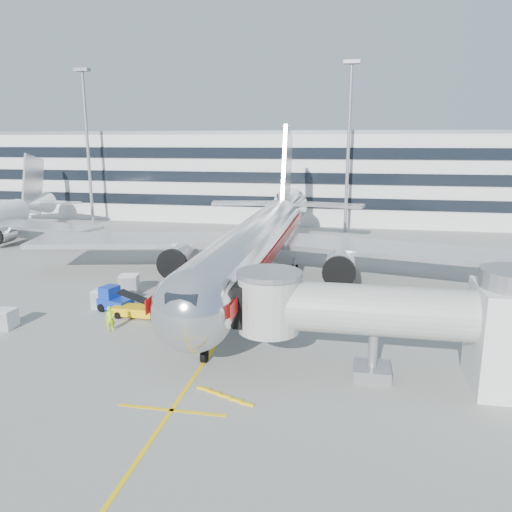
% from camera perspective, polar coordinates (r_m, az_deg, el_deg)
% --- Properties ---
extents(ground, '(180.00, 180.00, 0.00)m').
position_cam_1_polar(ground, '(40.07, -2.60, -7.28)').
color(ground, gray).
rests_on(ground, ground).
extents(lead_in_line, '(0.25, 70.00, 0.01)m').
position_cam_1_polar(lead_in_line, '(49.36, 0.10, -3.33)').
color(lead_in_line, yellow).
rests_on(lead_in_line, ground).
extents(stop_bar, '(6.00, 0.25, 0.01)m').
position_cam_1_polar(stop_bar, '(27.90, -9.62, -16.99)').
color(stop_bar, yellow).
rests_on(stop_bar, ground).
extents(main_jet, '(50.95, 48.70, 16.06)m').
position_cam_1_polar(main_jet, '(50.00, 0.48, 1.87)').
color(main_jet, silver).
rests_on(main_jet, ground).
extents(jet_bridge, '(17.80, 4.50, 7.00)m').
position_cam_1_polar(jet_bridge, '(30.41, 16.62, -6.76)').
color(jet_bridge, silver).
rests_on(jet_bridge, ground).
extents(terminal, '(150.00, 24.25, 15.60)m').
position_cam_1_polar(terminal, '(95.10, 5.61, 9.24)').
color(terminal, silver).
rests_on(terminal, ground).
extents(light_mast_west, '(2.40, 1.20, 25.45)m').
position_cam_1_polar(light_mast_west, '(89.98, -18.77, 12.94)').
color(light_mast_west, gray).
rests_on(light_mast_west, ground).
extents(light_mast_centre, '(2.40, 1.20, 25.45)m').
position_cam_1_polar(light_mast_centre, '(78.55, 10.57, 13.49)').
color(light_mast_centre, gray).
rests_on(light_mast_centre, ground).
extents(belt_loader, '(4.50, 1.72, 2.14)m').
position_cam_1_polar(belt_loader, '(41.46, -13.19, -6.03)').
color(belt_loader, yellow).
rests_on(belt_loader, ground).
extents(baggage_tug, '(3.07, 2.38, 2.05)m').
position_cam_1_polar(baggage_tug, '(43.53, -15.96, -4.88)').
color(baggage_tug, '#0E2C9C').
rests_on(baggage_tug, ground).
extents(cargo_container_left, '(1.50, 1.50, 1.54)m').
position_cam_1_polar(cargo_container_left, '(44.64, -17.16, -4.68)').
color(cargo_container_left, silver).
rests_on(cargo_container_left, ground).
extents(cargo_container_right, '(2.02, 2.02, 1.78)m').
position_cam_1_polar(cargo_container_right, '(47.91, -14.31, -3.15)').
color(cargo_container_right, silver).
rests_on(cargo_container_right, ground).
extents(cargo_container_front, '(1.41, 1.41, 1.48)m').
position_cam_1_polar(cargo_container_front, '(42.55, -26.72, -6.42)').
color(cargo_container_front, silver).
rests_on(cargo_container_front, ground).
extents(ramp_worker, '(0.84, 0.79, 1.93)m').
position_cam_1_polar(ramp_worker, '(38.90, -16.32, -6.93)').
color(ramp_worker, '#A6E017').
rests_on(ramp_worker, ground).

